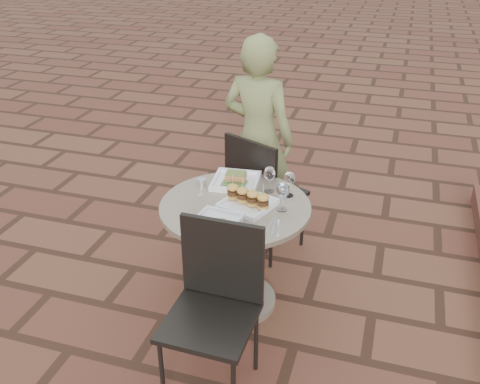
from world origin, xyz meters
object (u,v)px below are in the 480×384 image
(cafe_table, at_px, (235,239))
(chair_far, at_px, (260,186))
(plate_tuna, at_px, (216,222))
(diner, at_px, (258,138))
(plate_salmon, at_px, (236,180))
(plate_sliders, at_px, (248,200))
(chair_near, at_px, (216,295))

(cafe_table, relative_size, chair_far, 0.97)
(plate_tuna, bearing_deg, diner, 94.15)
(plate_salmon, height_order, plate_sliders, plate_sliders)
(plate_sliders, bearing_deg, plate_tuna, -114.69)
(cafe_table, distance_m, plate_sliders, 0.30)
(chair_far, xyz_separation_m, diner, (-0.11, 0.34, 0.22))
(chair_far, bearing_deg, cafe_table, 115.20)
(plate_salmon, bearing_deg, diner, 93.50)
(chair_near, height_order, diner, diner)
(plate_tuna, bearing_deg, chair_far, 88.31)
(plate_salmon, bearing_deg, cafe_table, -73.22)
(chair_near, xyz_separation_m, diner, (-0.21, 1.56, 0.22))
(diner, height_order, plate_salmon, diner)
(chair_far, distance_m, plate_sliders, 0.64)
(cafe_table, relative_size, plate_tuna, 3.32)
(chair_near, relative_size, plate_salmon, 2.94)
(chair_far, relative_size, plate_sliders, 2.68)
(cafe_table, height_order, plate_sliders, plate_sliders)
(cafe_table, bearing_deg, chair_far, 90.95)
(chair_far, xyz_separation_m, plate_tuna, (-0.02, -0.84, 0.20))
(plate_salmon, xyz_separation_m, plate_sliders, (0.16, -0.26, 0.02))
(diner, bearing_deg, plate_sliders, 112.47)
(plate_salmon, relative_size, plate_tuna, 1.16)
(chair_far, height_order, chair_near, same)
(diner, xyz_separation_m, plate_salmon, (0.04, -0.68, -0.02))
(cafe_table, distance_m, chair_far, 0.61)
(chair_far, relative_size, plate_tuna, 3.43)
(plate_salmon, bearing_deg, chair_near, -79.04)
(cafe_table, xyz_separation_m, plate_sliders, (0.08, 0.00, 0.29))
(plate_tuna, bearing_deg, chair_near, -71.51)
(chair_far, height_order, diner, diner)
(cafe_table, xyz_separation_m, diner, (-0.12, 0.94, 0.29))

